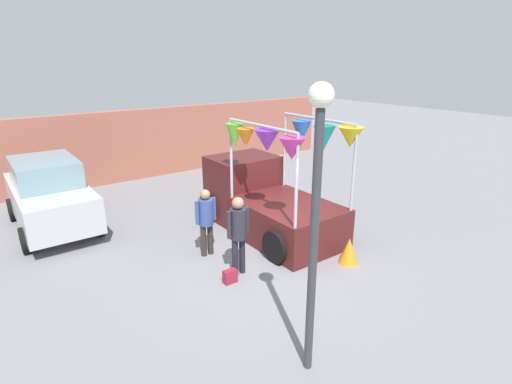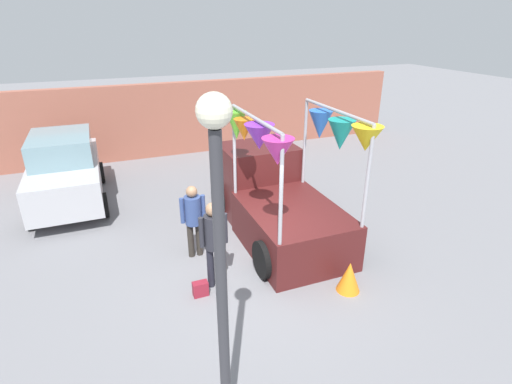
# 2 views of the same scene
# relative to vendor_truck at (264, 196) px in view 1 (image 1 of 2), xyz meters

# --- Properties ---
(ground_plane) EXTENTS (60.00, 60.00, 0.00)m
(ground_plane) POSITION_rel_vendor_truck_xyz_m (-1.06, -1.43, -0.92)
(ground_plane) COLOR slate
(vendor_truck) EXTENTS (2.53, 4.19, 3.03)m
(vendor_truck) POSITION_rel_vendor_truck_xyz_m (0.00, 0.00, 0.00)
(vendor_truck) COLOR #4C1919
(vendor_truck) RESTS_ON ground
(parked_car) EXTENTS (1.88, 4.00, 1.88)m
(parked_car) POSITION_rel_vendor_truck_xyz_m (-4.60, 3.46, 0.03)
(parked_car) COLOR #B7B7BC
(parked_car) RESTS_ON ground
(person_customer) EXTENTS (0.53, 0.34, 1.73)m
(person_customer) POSITION_rel_vendor_truck_xyz_m (-1.92, -1.62, 0.13)
(person_customer) COLOR black
(person_customer) RESTS_ON ground
(person_vendor) EXTENTS (0.53, 0.34, 1.61)m
(person_vendor) POSITION_rel_vendor_truck_xyz_m (-2.03, -0.46, 0.05)
(person_vendor) COLOR #2D2823
(person_vendor) RESTS_ON ground
(handbag) EXTENTS (0.28, 0.16, 0.28)m
(handbag) POSITION_rel_vendor_truck_xyz_m (-2.27, -1.82, -0.78)
(handbag) COLOR maroon
(handbag) RESTS_ON ground
(street_lamp) EXTENTS (0.32, 0.32, 4.14)m
(street_lamp) POSITION_rel_vendor_truck_xyz_m (-2.61, -4.49, 1.76)
(street_lamp) COLOR #333338
(street_lamp) RESTS_ON ground
(brick_boundary_wall) EXTENTS (18.00, 0.36, 2.60)m
(brick_boundary_wall) POSITION_rel_vendor_truck_xyz_m (-1.06, 6.70, 0.38)
(brick_boundary_wall) COLOR #9E5947
(brick_boundary_wall) RESTS_ON ground
(folded_kite_bundle_tangerine) EXTENTS (0.60, 0.60, 0.60)m
(folded_kite_bundle_tangerine) POSITION_rel_vendor_truck_xyz_m (0.34, -2.68, -0.62)
(folded_kite_bundle_tangerine) COLOR orange
(folded_kite_bundle_tangerine) RESTS_ON ground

